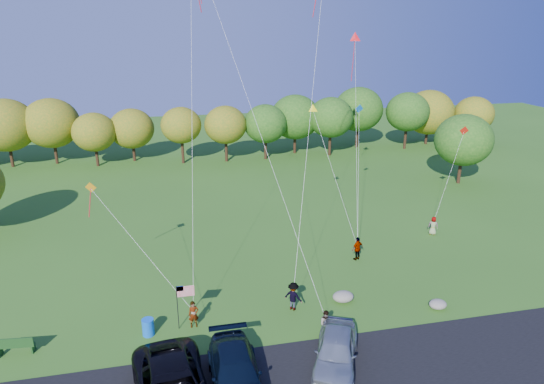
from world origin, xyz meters
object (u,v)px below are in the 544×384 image
Objects in this scene: flyer_a at (194,314)px; trash_barrel at (148,327)px; minivan_navy at (235,373)px; flyer_e at (433,226)px; minivan_silver at (336,351)px; park_bench at (15,346)px; flyer_b at (326,324)px; flyer_c at (293,296)px; flyer_d at (357,249)px.

trash_barrel is at bearing 178.80° from flyer_a.
minivan_navy is 23.04m from flyer_e.
park_bench is (-15.83, 4.40, -0.35)m from minivan_silver.
flyer_a is at bearing 9.39° from park_bench.
flyer_a is 2.53m from trash_barrel.
flyer_b is 1.03× the size of flyer_e.
flyer_c is (-1.07, 2.98, 0.09)m from flyer_b.
flyer_a is (-1.58, 5.41, -0.09)m from minivan_navy.
flyer_a is 21.64m from flyer_e.
park_bench is at bearing 176.81° from flyer_a.
flyer_d is (6.20, 5.29, -0.00)m from flyer_c.
minivan_silver is (5.10, 0.49, 0.02)m from minivan_navy.
flyer_d is at bearing 51.46° from flyer_e.
flyer_a reaches higher than park_bench.
flyer_c reaches higher than flyer_d.
minivan_navy is 5.12m from minivan_silver.
minivan_silver reaches higher than trash_barrel.
flyer_d is (5.45, 10.71, -0.03)m from minivan_silver.
minivan_navy is 3.23× the size of flyer_d.
flyer_d is 15.83m from trash_barrel.
flyer_b is 16.27m from park_bench.
flyer_c reaches higher than flyer_b.
flyer_d reaches higher than flyer_a.
minivan_navy is 3.57× the size of flyer_a.
minivan_navy is 3.00× the size of park_bench.
flyer_c reaches higher than flyer_a.
minivan_navy reaches higher than trash_barrel.
park_bench is (-9.15, -0.51, -0.24)m from flyer_a.
flyer_d reaches higher than minivan_silver.
trash_barrel is (-4.08, 5.18, -0.40)m from minivan_navy.
minivan_silver is at bearing -88.60° from flyer_b.
flyer_b is at bearing -13.28° from trash_barrel.
flyer_a is 7.42m from flyer_b.
park_bench is at bearing 48.54° from flyer_e.
minivan_navy reaches higher than flyer_b.
flyer_d is at bearing 22.37° from trash_barrel.
flyer_a reaches higher than flyer_b.
flyer_c is at bearing -1.50° from flyer_a.
flyer_d is 0.93× the size of park_bench.
flyer_e is at bearing 23.77° from park_bench.
flyer_c reaches higher than trash_barrel.
flyer_d is at bearing 87.32° from minivan_silver.
minivan_navy is at bearing -80.13° from flyer_a.
flyer_b reaches higher than trash_barrel.
flyer_b is at bearing 151.92° from flyer_c.
minivan_silver is 3.12× the size of flyer_a.
flyer_a is at bearing 169.34° from flyer_b.
flyer_d is (10.55, 11.20, -0.00)m from minivan_navy.
flyer_c is at bearing 4.99° from trash_barrel.
flyer_b is at bearing 34.73° from flyer_d.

